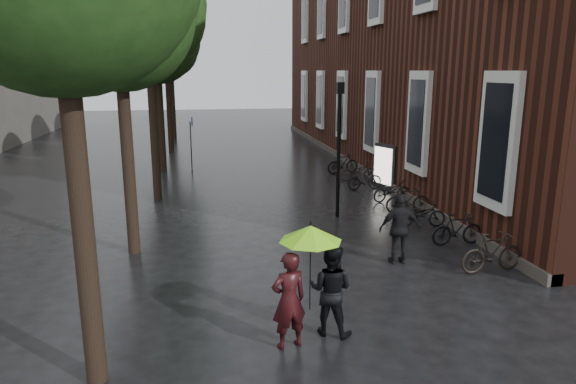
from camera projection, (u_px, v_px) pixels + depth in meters
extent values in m
cube|color=#38160F|center=(442.00, 47.00, 26.93)|extent=(10.00, 33.00, 12.00)
cube|color=silver|center=(499.00, 142.00, 13.36)|extent=(0.25, 1.60, 3.60)
cube|color=black|center=(495.00, 142.00, 13.34)|extent=(0.10, 1.20, 3.00)
cube|color=silver|center=(419.00, 123.00, 18.15)|extent=(0.25, 1.60, 3.60)
cube|color=black|center=(416.00, 123.00, 18.14)|extent=(0.10, 1.20, 3.00)
cube|color=silver|center=(373.00, 112.00, 22.95)|extent=(0.25, 1.60, 3.60)
cube|color=black|center=(371.00, 112.00, 22.93)|extent=(0.10, 1.20, 3.00)
cube|color=silver|center=(342.00, 105.00, 27.74)|extent=(0.25, 1.60, 3.60)
cube|color=black|center=(340.00, 105.00, 27.72)|extent=(0.10, 1.20, 3.00)
cube|color=silver|center=(321.00, 100.00, 32.53)|extent=(0.25, 1.60, 3.60)
cube|color=black|center=(319.00, 100.00, 32.51)|extent=(0.10, 1.20, 3.00)
cube|color=silver|center=(322.00, 8.00, 31.26)|extent=(0.25, 1.60, 3.60)
cube|color=black|center=(320.00, 8.00, 31.24)|extent=(0.10, 1.20, 3.00)
cube|color=silver|center=(305.00, 96.00, 37.32)|extent=(0.25, 1.60, 3.60)
cube|color=black|center=(303.00, 96.00, 37.31)|extent=(0.10, 1.20, 3.00)
cube|color=silver|center=(305.00, 17.00, 36.05)|extent=(0.25, 1.60, 3.60)
cube|color=black|center=(304.00, 17.00, 36.04)|extent=(0.10, 1.20, 3.00)
cube|color=#3F3833|center=(349.00, 160.00, 27.46)|extent=(0.40, 33.00, 0.30)
cylinder|color=black|center=(84.00, 241.00, 7.62)|extent=(0.32, 0.32, 4.68)
cylinder|color=black|center=(129.00, 171.00, 13.38)|extent=(0.32, 0.32, 4.51)
cylinder|color=black|center=(154.00, 135.00, 19.11)|extent=(0.32, 0.32, 4.95)
cylinder|color=black|center=(161.00, 126.00, 24.90)|extent=(0.32, 0.32, 4.40)
cylinder|color=black|center=(169.00, 112.00, 30.63)|extent=(0.32, 0.32, 4.79)
cylinder|color=black|center=(173.00, 107.00, 36.40)|extent=(0.32, 0.32, 4.57)
imported|color=black|center=(289.00, 300.00, 8.97)|extent=(0.74, 0.58, 1.78)
imported|color=black|center=(331.00, 290.00, 9.45)|extent=(1.06, 0.99, 1.74)
cylinder|color=black|center=(310.00, 272.00, 9.17)|extent=(0.02, 0.02, 1.45)
cone|color=#89F319|center=(311.00, 233.00, 9.00)|extent=(1.14, 1.14, 0.29)
cylinder|color=black|center=(311.00, 223.00, 8.96)|extent=(0.02, 0.02, 0.08)
imported|color=black|center=(400.00, 229.00, 12.96)|extent=(1.09, 0.52, 1.82)
imported|color=black|center=(492.00, 252.00, 12.43)|extent=(1.72, 0.65, 1.01)
imported|color=black|center=(457.00, 229.00, 14.39)|extent=(1.55, 0.50, 0.92)
imported|color=black|center=(421.00, 214.00, 16.07)|extent=(1.62, 0.69, 0.83)
imported|color=black|center=(408.00, 200.00, 17.65)|extent=(1.59, 0.49, 0.95)
imported|color=black|center=(391.00, 190.00, 19.26)|extent=(1.66, 0.91, 0.83)
imported|color=black|center=(365.00, 179.00, 21.10)|extent=(1.58, 0.67, 0.92)
imported|color=black|center=(358.00, 171.00, 22.86)|extent=(1.73, 0.73, 0.89)
imported|color=black|center=(343.00, 163.00, 24.45)|extent=(1.70, 0.81, 0.98)
cube|color=black|center=(386.00, 167.00, 21.19)|extent=(0.25, 1.23, 1.85)
cube|color=white|center=(383.00, 166.00, 21.16)|extent=(0.04, 1.03, 1.52)
cylinder|color=black|center=(339.00, 156.00, 16.81)|extent=(0.12, 0.12, 4.16)
cube|color=black|center=(340.00, 88.00, 16.31)|extent=(0.23, 0.23, 0.36)
sphere|color=#FFE5B2|center=(340.00, 88.00, 16.31)|extent=(0.19, 0.19, 0.19)
cylinder|color=#262628|center=(191.00, 146.00, 25.10)|extent=(0.06, 0.06, 2.39)
cylinder|color=navy|center=(192.00, 122.00, 24.84)|extent=(0.03, 0.48, 0.48)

